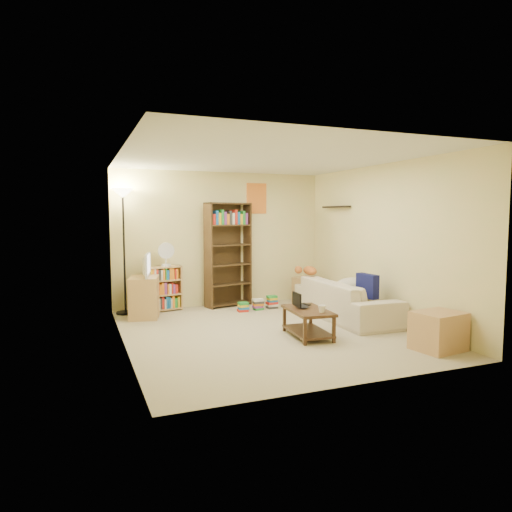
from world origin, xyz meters
The scene contains 19 objects.
room centered at (0.00, 0.01, 1.62)m, with size 4.50×4.54×2.52m.
sofa centered at (1.55, 0.36, 0.31)m, with size 0.89×2.16×0.63m, color beige.
navy_pillow centered at (1.64, -0.11, 0.60)m, with size 0.41×0.12×0.37m, color #121550.
cream_blanket centered at (1.71, 0.41, 0.54)m, with size 0.58×0.41×0.25m, color beige.
tabby_cat centered at (1.29, 1.19, 0.71)m, with size 0.49×0.18×0.17m.
coffee_table centered at (0.42, -0.45, 0.25)m, with size 0.56×0.92×0.39m.
laptop centered at (0.45, -0.31, 0.40)m, with size 0.23×0.32×0.02m, color black.
laptop_screen centered at (0.32, -0.30, 0.51)m, with size 0.01×0.29×0.20m, color white.
mug centered at (0.49, -0.71, 0.44)m, with size 0.15×0.15×0.10m, color white.
tv_remote centered at (0.55, -0.17, 0.40)m, with size 0.05×0.16×0.02m, color black.
tv_stand centered at (-1.53, 1.64, 0.34)m, with size 0.45×0.63×0.68m, color tan.
television centered at (-1.53, 1.64, 0.87)m, with size 0.24×0.68×0.39m, color black.
tall_bookshelf centered at (0.08, 2.05, 1.02)m, with size 0.91×0.48×1.93m.
short_bookshelf centered at (-1.13, 2.05, 0.40)m, with size 0.66×0.37×0.80m.
desk_fan centered at (-1.08, 2.01, 1.03)m, with size 0.28×0.16×0.42m.
floor_lamp centered at (-1.79, 2.05, 1.71)m, with size 0.36×0.36×2.15m.
side_table centered at (1.59, 1.76, 0.25)m, with size 0.44×0.44×0.50m, color tan.
end_cabinet centered at (1.65, -1.61, 0.24)m, with size 0.58×0.48×0.48m, color tan.
book_stacks centered at (0.49, 1.51, 0.10)m, with size 0.79×0.22×0.24m.
Camera 1 is at (-2.55, -5.99, 1.68)m, focal length 32.00 mm.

